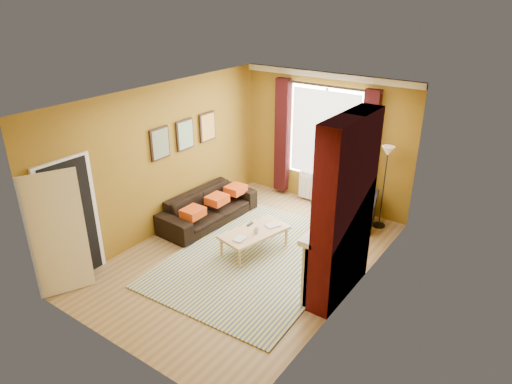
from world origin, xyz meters
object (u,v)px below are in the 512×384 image
sofa (208,207)px  wicker_stool (343,216)px  coffee_table (254,233)px  floor_lamp (386,164)px  armchair (348,210)px

sofa → wicker_stool: bearing=-55.8°
sofa → wicker_stool: size_ratio=5.36×
coffee_table → wicker_stool: coffee_table is taller
floor_lamp → wicker_stool: bearing=-146.8°
sofa → coffee_table: sofa is taller
floor_lamp → sofa: bearing=-148.2°
sofa → wicker_stool: (2.27, 1.39, -0.11)m
sofa → coffee_table: 1.46m
sofa → floor_lamp: 3.53m
armchair → floor_lamp: (0.53, 0.34, 0.97)m
sofa → coffee_table: bearing=-102.8°
armchair → coffee_table: 2.07m
armchair → floor_lamp: bearing=-162.3°
coffee_table → wicker_stool: size_ratio=3.36×
floor_lamp → coffee_table: bearing=-124.0°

